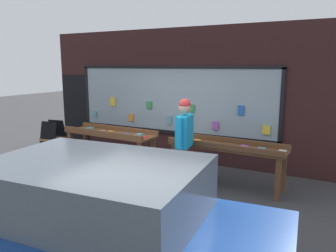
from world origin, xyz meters
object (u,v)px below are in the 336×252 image
display_table_left (110,136)px  sandwich_board_sign (54,139)px  person_browsing (184,137)px  small_dog (193,180)px  display_table_right (226,150)px  parked_car (96,222)px

display_table_left → sandwich_board_sign: (-1.84, -0.02, -0.25)m
person_browsing → small_dog: bearing=-140.1°
display_table_right → person_browsing: (-0.66, -0.55, 0.31)m
display_table_left → sandwich_board_sign: bearing=-179.3°
person_browsing → display_table_left: bearing=68.3°
parked_car → small_dog: bearing=86.8°
small_dog → person_browsing: bearing=12.1°
display_table_right → parked_car: bearing=-94.7°
display_table_left → sandwich_board_sign: size_ratio=2.45×
small_dog → parked_car: parked_car is taller
sandwich_board_sign → person_browsing: bearing=-16.3°
display_table_left → parked_car: parked_car is taller
sandwich_board_sign → display_table_left: bearing=-8.2°
display_table_left → small_dog: 2.65m
display_table_left → person_browsing: 2.28m
display_table_left → person_browsing: bearing=-14.0°
display_table_left → small_dog: display_table_left is taller
small_dog → sandwich_board_sign: 4.40m
display_table_right → person_browsing: person_browsing is taller
person_browsing → parked_car: 3.04m
display_table_left → small_dog: (2.49, -0.82, -0.41)m
person_browsing → display_table_right: bearing=-58.1°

